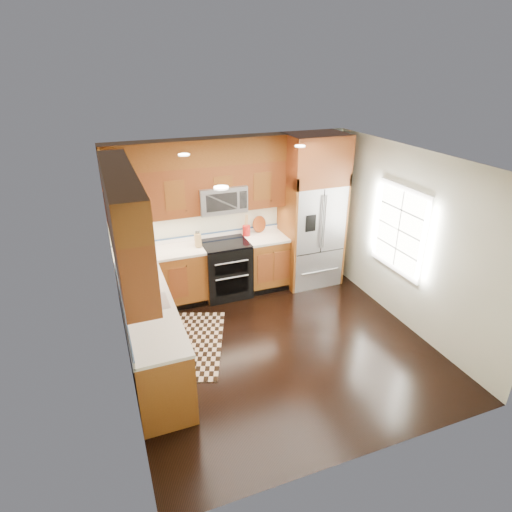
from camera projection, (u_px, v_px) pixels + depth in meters
name	position (u px, v px, depth m)	size (l,w,h in m)	color
ground	(279.00, 345.00, 6.02)	(4.00, 4.00, 0.00)	black
wall_back	(233.00, 214.00, 7.17)	(4.00, 0.02, 2.60)	beige
wall_left	(120.00, 289.00, 4.83)	(0.02, 4.00, 2.60)	beige
wall_right	(409.00, 241.00, 6.13)	(0.02, 4.00, 2.60)	beige
window	(399.00, 230.00, 6.25)	(0.04, 1.10, 1.30)	white
base_cabinets	(177.00, 303.00, 6.19)	(2.85, 3.00, 0.90)	brown
countertop	(183.00, 269.00, 6.14)	(2.86, 3.01, 0.04)	white
upper_cabinets	(171.00, 194.00, 5.72)	(2.85, 3.00, 1.15)	brown
range	(226.00, 269.00, 7.16)	(0.76, 0.67, 0.95)	black
microwave	(221.00, 198.00, 6.77)	(0.76, 0.40, 0.42)	#B2B2B7
refrigerator	(312.00, 212.00, 7.28)	(0.98, 0.75, 2.60)	#B2B2B7
sink_faucet	(144.00, 299.00, 5.23)	(0.54, 0.44, 0.37)	#B2B2B7
rug	(188.00, 344.00, 6.05)	(0.96, 1.60, 0.01)	black
knife_block	(198.00, 240.00, 6.80)	(0.10, 0.14, 0.26)	tan
utensil_crock	(246.00, 228.00, 7.21)	(0.15, 0.15, 0.37)	maroon
cutting_board	(259.00, 231.00, 7.42)	(0.29, 0.29, 0.02)	brown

